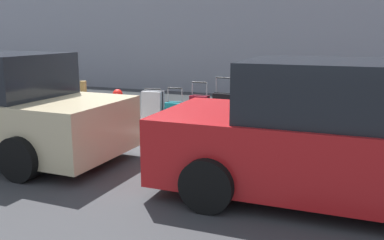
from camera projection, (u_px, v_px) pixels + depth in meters
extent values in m
plane|color=#333335|center=(119.00, 140.00, 8.02)|extent=(40.00, 40.00, 0.00)
cube|color=#ADA89E|center=(172.00, 113.00, 10.28)|extent=(18.00, 5.00, 0.14)
cube|color=#9EA0A8|center=(346.00, 123.00, 7.23)|extent=(0.40, 0.21, 0.70)
cube|color=black|center=(346.00, 123.00, 7.23)|extent=(0.40, 0.05, 0.71)
cylinder|color=gray|center=(359.00, 97.00, 7.08)|extent=(0.02, 0.02, 0.24)
cylinder|color=gray|center=(338.00, 96.00, 7.19)|extent=(0.02, 0.02, 0.24)
cylinder|color=black|center=(349.00, 89.00, 7.11)|extent=(0.33, 0.04, 0.02)
cylinder|color=black|center=(355.00, 142.00, 7.25)|extent=(0.04, 0.02, 0.04)
cylinder|color=black|center=(335.00, 140.00, 7.35)|extent=(0.04, 0.02, 0.04)
cube|color=#59601E|center=(316.00, 124.00, 7.34)|extent=(0.39, 0.21, 0.60)
cube|color=black|center=(316.00, 124.00, 7.34)|extent=(0.39, 0.04, 0.61)
cylinder|color=gray|center=(327.00, 101.00, 7.20)|extent=(0.02, 0.02, 0.27)
cylinder|color=gray|center=(308.00, 100.00, 7.31)|extent=(0.02, 0.02, 0.27)
cylinder|color=black|center=(318.00, 92.00, 7.23)|extent=(0.32, 0.03, 0.02)
cylinder|color=black|center=(325.00, 140.00, 7.34)|extent=(0.04, 0.02, 0.04)
cylinder|color=black|center=(305.00, 139.00, 7.46)|extent=(0.04, 0.02, 0.04)
cube|color=navy|center=(285.00, 117.00, 7.61)|extent=(0.49, 0.28, 0.73)
cube|color=black|center=(285.00, 117.00, 7.61)|extent=(0.48, 0.08, 0.75)
cylinder|color=gray|center=(298.00, 89.00, 7.44)|extent=(0.02, 0.02, 0.32)
cylinder|color=gray|center=(275.00, 88.00, 7.56)|extent=(0.02, 0.02, 0.32)
cylinder|color=black|center=(287.00, 80.00, 7.46)|extent=(0.41, 0.05, 0.02)
cylinder|color=black|center=(296.00, 137.00, 7.61)|extent=(0.05, 0.02, 0.04)
cylinder|color=black|center=(273.00, 135.00, 7.74)|extent=(0.05, 0.02, 0.04)
cube|color=red|center=(254.00, 119.00, 7.82)|extent=(0.46, 0.21, 0.57)
cube|color=black|center=(254.00, 119.00, 7.82)|extent=(0.46, 0.06, 0.58)
cylinder|color=gray|center=(265.00, 97.00, 7.68)|extent=(0.02, 0.02, 0.31)
cylinder|color=gray|center=(245.00, 96.00, 7.79)|extent=(0.02, 0.02, 0.31)
cylinder|color=black|center=(255.00, 88.00, 7.70)|extent=(0.39, 0.05, 0.02)
cylinder|color=black|center=(264.00, 134.00, 7.82)|extent=(0.05, 0.02, 0.04)
cylinder|color=black|center=(243.00, 132.00, 7.94)|extent=(0.05, 0.02, 0.04)
cube|color=black|center=(225.00, 113.00, 7.98)|extent=(0.46, 0.25, 0.75)
cube|color=black|center=(225.00, 113.00, 7.98)|extent=(0.45, 0.08, 0.77)
cylinder|color=gray|center=(235.00, 86.00, 7.78)|extent=(0.02, 0.02, 0.29)
cylinder|color=gray|center=(216.00, 85.00, 7.95)|extent=(0.02, 0.02, 0.29)
cylinder|color=black|center=(226.00, 78.00, 7.84)|extent=(0.38, 0.06, 0.02)
cylinder|color=black|center=(234.00, 132.00, 7.96)|extent=(0.05, 0.02, 0.04)
cylinder|color=black|center=(215.00, 130.00, 8.14)|extent=(0.05, 0.02, 0.04)
cube|color=maroon|center=(199.00, 113.00, 8.17)|extent=(0.37, 0.19, 0.68)
cube|color=black|center=(199.00, 113.00, 8.17)|extent=(0.37, 0.04, 0.70)
cylinder|color=gray|center=(207.00, 89.00, 8.01)|extent=(0.02, 0.02, 0.26)
cylinder|color=gray|center=(192.00, 89.00, 8.13)|extent=(0.02, 0.02, 0.26)
cylinder|color=black|center=(200.00, 82.00, 8.04)|extent=(0.30, 0.03, 0.02)
cylinder|color=black|center=(207.00, 129.00, 8.17)|extent=(0.04, 0.02, 0.04)
cylinder|color=black|center=(192.00, 128.00, 8.29)|extent=(0.04, 0.02, 0.04)
cube|color=#0F606B|center=(175.00, 116.00, 8.26)|extent=(0.36, 0.25, 0.53)
cube|color=black|center=(175.00, 116.00, 8.26)|extent=(0.36, 0.06, 0.55)
cylinder|color=gray|center=(182.00, 96.00, 8.13)|extent=(0.02, 0.02, 0.28)
cylinder|color=gray|center=(168.00, 95.00, 8.22)|extent=(0.02, 0.02, 0.28)
cylinder|color=black|center=(175.00, 88.00, 8.15)|extent=(0.29, 0.04, 0.02)
cylinder|color=black|center=(182.00, 128.00, 8.26)|extent=(0.04, 0.02, 0.04)
cylinder|color=black|center=(168.00, 127.00, 8.36)|extent=(0.04, 0.02, 0.04)
cube|color=#9EA0A8|center=(153.00, 109.00, 8.45)|extent=(0.43, 0.25, 0.73)
cube|color=black|center=(153.00, 109.00, 8.45)|extent=(0.42, 0.06, 0.74)
cylinder|color=gray|center=(161.00, 90.00, 8.32)|extent=(0.02, 0.02, 0.04)
cylinder|color=gray|center=(145.00, 90.00, 8.43)|extent=(0.02, 0.02, 0.04)
cylinder|color=black|center=(153.00, 89.00, 8.37)|extent=(0.36, 0.04, 0.02)
cylinder|color=black|center=(162.00, 126.00, 8.47)|extent=(0.04, 0.02, 0.04)
cylinder|color=black|center=(145.00, 125.00, 8.58)|extent=(0.04, 0.02, 0.04)
cylinder|color=red|center=(118.00, 110.00, 8.81)|extent=(0.20, 0.20, 0.57)
sphere|color=red|center=(118.00, 94.00, 8.74)|extent=(0.21, 0.21, 0.21)
cylinder|color=red|center=(112.00, 108.00, 8.86)|extent=(0.09, 0.10, 0.09)
cylinder|color=red|center=(124.00, 109.00, 8.75)|extent=(0.09, 0.10, 0.09)
cylinder|color=brown|center=(84.00, 101.00, 8.91)|extent=(0.14, 0.14, 0.88)
cube|color=#AD1619|center=(342.00, 153.00, 5.05)|extent=(4.52, 1.85, 0.84)
cube|color=black|center=(346.00, 90.00, 4.89)|extent=(2.35, 1.69, 0.69)
cylinder|color=black|center=(207.00, 185.00, 4.75)|extent=(0.64, 0.22, 0.64)
cylinder|color=black|center=(247.00, 145.00, 6.44)|extent=(0.64, 0.22, 0.64)
cylinder|color=black|center=(20.00, 159.00, 5.74)|extent=(0.65, 0.24, 0.64)
cylinder|color=black|center=(96.00, 131.00, 7.32)|extent=(0.65, 0.24, 0.64)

